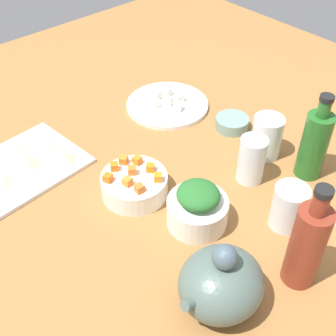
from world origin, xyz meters
The scene contains 33 objects.
tabletop centered at (0.00, 0.00, 1.50)cm, with size 190.00×190.00×3.00cm, color #9B6836.
cutting_board centered at (24.24, -28.09, 3.50)cm, with size 30.39×22.69×1.00cm, color silver.
plate_tofu centered at (-21.87, -24.65, 3.60)cm, with size 23.90×23.90×1.20cm, color white.
bowl_greens centered at (3.44, 13.19, 6.19)cm, with size 13.11×13.11×6.38cm, color white.
bowl_carrots centered at (7.83, -2.81, 5.59)cm, with size 15.26×15.26×5.19cm, color white.
bowl_small_side centered at (-28.04, -5.01, 4.60)cm, with size 9.05×9.05×3.20cm, color gray.
teapot centered at (14.29, 29.94, 9.12)cm, with size 17.33×14.87×15.75cm.
bottle_0 centered at (-27.89, 19.76, 12.10)cm, with size 6.36×6.36×22.05cm.
bottle_2 centered at (-1.10, 36.24, 12.84)cm, with size 6.35×6.35×23.76cm.
drinking_glass_0 centered at (-15.82, 11.60, 8.87)cm, with size 6.41×6.41×11.74cm, color white.
drinking_glass_1 centered at (-25.77, 8.11, 8.51)cm, with size 7.57×7.57×11.01cm, color white.
drinking_glass_2 centered at (-10.59, 26.25, 8.08)cm, with size 7.38×7.38×10.16cm, color white.
carrot_cube_0 centered at (6.63, -8.09, 9.09)cm, with size 1.80×1.80×1.80cm, color orange.
carrot_cube_1 centered at (12.97, -5.55, 9.09)cm, with size 1.80×1.80×1.80cm, color orange.
carrot_cube_2 centered at (3.74, -1.86, 9.09)cm, with size 1.80×1.80×1.80cm, color orange.
carrot_cube_3 centered at (7.40, -3.91, 9.09)cm, with size 1.80×1.80×1.80cm, color orange.
carrot_cube_4 centered at (4.32, -5.90, 9.09)cm, with size 1.80×1.80×1.80cm, color orange.
carrot_cube_5 centered at (9.87, 1.73, 9.09)cm, with size 1.80×1.80×1.80cm, color orange.
carrot_cube_6 centered at (4.58, 1.78, 9.09)cm, with size 1.80×1.80×1.80cm, color orange.
carrot_cube_7 centered at (10.49, -1.70, 9.09)cm, with size 1.80×1.80×1.80cm, color orange.
carrot_cube_8 centered at (9.62, -7.63, 9.09)cm, with size 1.80×1.80×1.80cm, color orange.
chopped_greens_mound centered at (3.44, 13.19, 11.39)cm, with size 9.34×9.09×4.02cm, color #28682A.
tofu_cube_0 centered at (-21.85, -20.06, 5.30)cm, with size 2.20×2.20×2.20cm, color white.
tofu_cube_1 centered at (-25.28, -23.11, 5.30)cm, with size 2.20×2.20×2.20cm, color white.
tofu_cube_2 centered at (-18.07, -25.56, 5.30)cm, with size 2.20×2.20×2.20cm, color white.
tofu_cube_3 centered at (-20.71, -28.37, 5.30)cm, with size 2.20×2.20×2.20cm, color silver.
tofu_cube_4 centered at (-21.63, -23.99, 5.30)cm, with size 2.20×2.20×2.20cm, color #E3EFCB.
tofu_cube_5 centered at (-24.78, -28.02, 5.30)cm, with size 2.20×2.20×2.20cm, color white.
dumpling_1 centered at (15.00, -30.57, 5.21)cm, with size 5.99×5.24×2.42cm, color beige.
dumpling_2 centered at (21.82, -26.97, 5.51)cm, with size 5.66×5.07×3.02cm, color beige.
dumpling_3 centered at (29.29, -25.02, 5.22)cm, with size 4.21×3.69×2.44cm, color beige.
dumpling_4 centered at (21.38, -33.65, 5.17)cm, with size 5.09×4.46×2.33cm, color beige.
dumpling_5 centered at (14.50, -22.61, 5.32)cm, with size 5.94×5.38×2.63cm, color beige.
Camera 1 is at (51.49, 57.44, 76.26)cm, focal length 47.70 mm.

